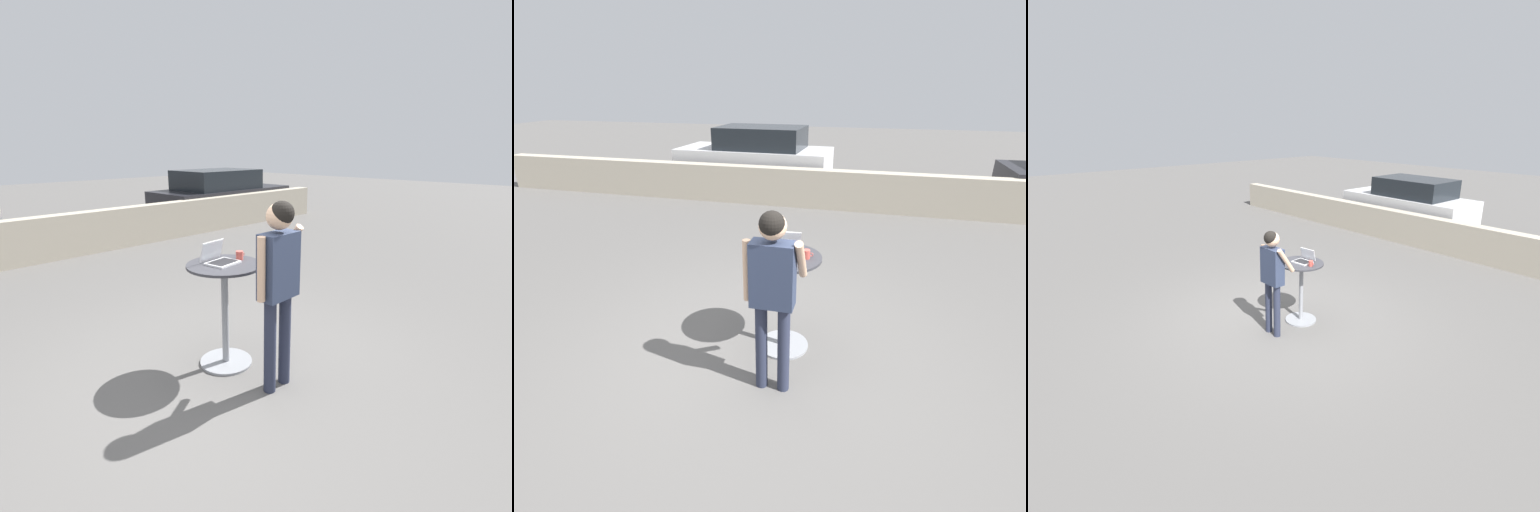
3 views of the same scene
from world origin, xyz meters
TOP-DOWN VIEW (x-y plane):
  - ground_plane at (0.00, 0.00)m, footprint 50.00×50.00m
  - pavement_kerb at (0.00, 5.68)m, footprint 17.19×0.35m
  - cafe_table at (0.19, 0.27)m, footprint 0.74×0.74m
  - laptop at (0.19, 0.33)m, footprint 0.32×0.32m
  - coffee_mug at (0.41, 0.27)m, footprint 0.11×0.07m
  - standing_person at (0.24, -0.39)m, footprint 0.51×0.38m
  - parked_car_further_down at (5.83, 6.73)m, footprint 4.29×2.02m

SIDE VIEW (x-z plane):
  - ground_plane at x=0.00m, z-range 0.00..0.00m
  - pavement_kerb at x=0.00m, z-range 0.00..0.87m
  - cafe_table at x=0.19m, z-range 0.13..1.19m
  - parked_car_further_down at x=5.83m, z-range 0.03..1.55m
  - standing_person at x=0.24m, z-range 0.24..1.97m
  - laptop at x=0.19m, z-range 1.00..1.21m
  - coffee_mug at x=0.41m, z-range 1.06..1.15m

